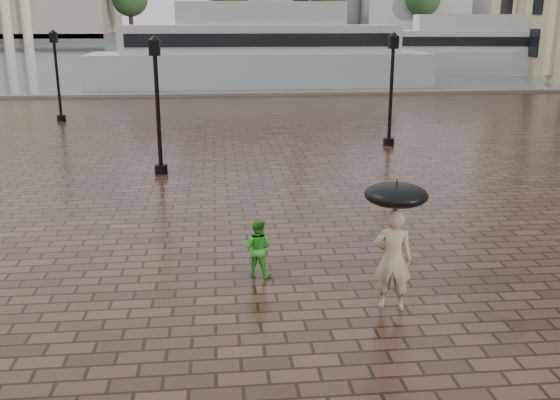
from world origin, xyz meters
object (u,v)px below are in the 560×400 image
ferry_far (473,50)px  street_lamps (193,87)px  adult_pedestrian (393,259)px  ferry_near (260,52)px  child_pedestrian (258,248)px

ferry_far → street_lamps: bearing=-119.0°
street_lamps → ferry_far: ferry_far is taller
adult_pedestrian → ferry_near: 39.41m
adult_pedestrian → child_pedestrian: size_ratio=1.58×
street_lamps → ferry_far: size_ratio=0.66×
adult_pedestrian → ferry_far: (21.18, 47.86, 1.29)m
child_pedestrian → ferry_far: ferry_far is taller
street_lamps → ferry_far: (25.13, 31.71, -0.09)m
ferry_far → adult_pedestrian: bearing=-104.5°
ferry_near → ferry_far: size_ratio=1.12×
child_pedestrian → ferry_far: size_ratio=0.05×
street_lamps → ferry_far: bearing=51.6°
child_pedestrian → ferry_far: (23.47, 46.15, 1.64)m
adult_pedestrian → ferry_far: 52.36m
street_lamps → adult_pedestrian: size_ratio=8.20×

